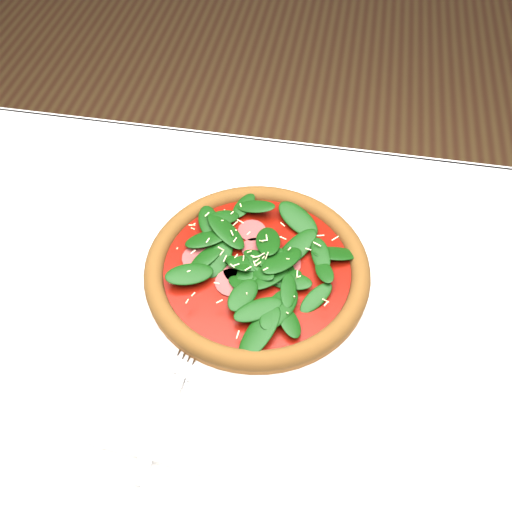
# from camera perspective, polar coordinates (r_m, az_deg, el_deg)

# --- Properties ---
(ground) EXTENTS (6.00, 6.00, 0.00)m
(ground) POSITION_cam_1_polar(r_m,az_deg,el_deg) (1.49, -0.92, -22.46)
(ground) COLOR brown
(ground) RESTS_ON ground
(dining_table) EXTENTS (1.21, 0.81, 0.75)m
(dining_table) POSITION_cam_1_polar(r_m,az_deg,el_deg) (0.88, -1.46, -10.68)
(dining_table) COLOR silver
(dining_table) RESTS_ON ground
(plate) EXTENTS (0.38, 0.38, 0.02)m
(plate) POSITION_cam_1_polar(r_m,az_deg,el_deg) (0.83, 0.11, -2.02)
(plate) COLOR white
(plate) RESTS_ON dining_table
(pizza) EXTENTS (0.42, 0.42, 0.04)m
(pizza) POSITION_cam_1_polar(r_m,az_deg,el_deg) (0.82, 0.11, -1.12)
(pizza) COLOR #A06826
(pizza) RESTS_ON plate
(napkin) EXTENTS (0.17, 0.09, 0.01)m
(napkin) POSITION_cam_1_polar(r_m,az_deg,el_deg) (0.73, -9.65, -16.77)
(napkin) COLOR silver
(napkin) RESTS_ON dining_table
(fork) EXTENTS (0.04, 0.18, 0.00)m
(fork) POSITION_cam_1_polar(r_m,az_deg,el_deg) (0.73, -8.79, -14.30)
(fork) COLOR #BCBCC1
(fork) RESTS_ON napkin
(saucer_far) EXTENTS (0.14, 0.14, 0.01)m
(saucer_far) POSITION_cam_1_polar(r_m,az_deg,el_deg) (0.89, 23.23, -3.50)
(saucer_far) COLOR white
(saucer_far) RESTS_ON dining_table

